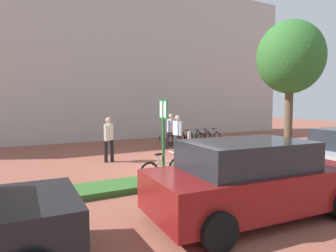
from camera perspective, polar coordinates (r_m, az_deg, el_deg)
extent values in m
plane|color=brown|center=(10.65, 2.26, -7.87)|extent=(60.00, 60.00, 0.00)
cube|color=#B2ADA3|center=(18.77, -12.37, 12.76)|extent=(28.00, 1.20, 10.00)
cube|color=#336028|center=(9.02, 3.96, -9.64)|extent=(7.00, 1.10, 0.16)
cylinder|color=brown|center=(11.61, 22.02, 0.22)|extent=(0.28, 0.28, 2.96)
ellipsoid|color=#2D6628|center=(11.69, 22.38, 12.10)|extent=(2.34, 2.34, 2.58)
cylinder|color=#2D7238|center=(8.38, -0.89, -3.01)|extent=(0.08, 0.08, 2.37)
cube|color=#198C33|center=(8.31, -0.90, 3.20)|extent=(0.06, 0.36, 0.52)
cube|color=white|center=(8.31, -0.90, 3.20)|extent=(0.06, 0.30, 0.44)
torus|color=black|center=(8.34, -3.65, -9.05)|extent=(0.66, 0.18, 0.66)
torus|color=black|center=(8.96, 1.70, -8.09)|extent=(0.66, 0.18, 0.66)
cylinder|color=silver|center=(8.59, -0.88, -7.13)|extent=(0.83, 0.19, 0.04)
cylinder|color=silver|center=(8.71, -0.36, -8.68)|extent=(0.60, 0.14, 0.44)
cylinder|color=silver|center=(8.46, -1.86, -6.50)|extent=(0.04, 0.04, 0.28)
cube|color=black|center=(8.43, -1.86, -5.43)|extent=(0.21, 0.11, 0.05)
cylinder|color=silver|center=(8.79, 1.10, -5.15)|extent=(0.11, 0.42, 0.04)
cylinder|color=#99999E|center=(15.77, -1.37, -2.32)|extent=(0.06, 0.06, 0.80)
cylinder|color=#99999E|center=(17.78, 9.27, -1.60)|extent=(0.06, 0.06, 0.80)
cylinder|color=#99999E|center=(16.66, 4.28, -0.58)|extent=(3.70, 0.07, 0.06)
torus|color=black|center=(15.49, 0.51, -2.81)|extent=(0.06, 0.61, 0.61)
torus|color=black|center=(16.30, -1.11, -2.44)|extent=(0.06, 0.61, 0.61)
cylinder|color=red|center=(15.87, -0.32, -1.89)|extent=(0.04, 0.77, 0.03)
cylinder|color=red|center=(15.98, -0.48, -2.69)|extent=(0.04, 0.56, 0.40)
cylinder|color=red|center=(15.71, -0.03, -1.55)|extent=(0.03, 0.03, 0.26)
cube|color=black|center=(15.70, -0.03, -1.02)|extent=(0.07, 0.18, 0.05)
cylinder|color=red|center=(16.16, -0.93, -0.93)|extent=(0.39, 0.04, 0.04)
torus|color=black|center=(15.87, 2.67, -2.64)|extent=(0.16, 0.61, 0.61)
torus|color=black|center=(16.57, 0.49, -2.32)|extent=(0.16, 0.61, 0.61)
cylinder|color=red|center=(16.19, 1.56, -1.77)|extent=(0.17, 0.76, 0.03)
cylinder|color=red|center=(16.29, 1.34, -2.55)|extent=(0.13, 0.55, 0.40)
cylinder|color=red|center=(16.05, 1.95, -1.43)|extent=(0.03, 0.03, 0.26)
cube|color=black|center=(16.04, 1.95, -0.90)|extent=(0.10, 0.19, 0.05)
cylinder|color=red|center=(16.44, 0.74, -0.83)|extent=(0.39, 0.10, 0.04)
torus|color=black|center=(16.11, 4.00, -2.54)|extent=(0.17, 0.61, 0.61)
torus|color=black|center=(16.97, 2.81, -2.16)|extent=(0.17, 0.61, 0.61)
cylinder|color=gold|center=(16.51, 3.39, -1.65)|extent=(0.18, 0.76, 0.03)
cylinder|color=gold|center=(16.63, 3.28, -2.41)|extent=(0.14, 0.55, 0.40)
cylinder|color=gold|center=(16.35, 3.61, -1.32)|extent=(0.03, 0.03, 0.26)
cube|color=black|center=(16.33, 3.61, -0.81)|extent=(0.11, 0.19, 0.05)
cylinder|color=gold|center=(16.82, 2.96, -0.71)|extent=(0.39, 0.11, 0.04)
torus|color=black|center=(16.55, 6.28, -2.36)|extent=(0.16, 0.61, 0.61)
torus|color=black|center=(17.22, 4.05, -2.07)|extent=(0.16, 0.61, 0.61)
cylinder|color=#1E7233|center=(16.86, 5.15, -1.53)|extent=(0.17, 0.76, 0.03)
cylinder|color=#1E7233|center=(16.95, 4.92, -2.29)|extent=(0.13, 0.55, 0.40)
cylinder|color=#1E7233|center=(16.73, 5.55, -1.20)|extent=(0.03, 0.03, 0.26)
cube|color=black|center=(16.71, 5.56, -0.70)|extent=(0.10, 0.19, 0.05)
cylinder|color=#1E7233|center=(17.09, 4.32, -0.64)|extent=(0.39, 0.10, 0.04)
torus|color=black|center=(16.91, 7.72, -2.23)|extent=(0.08, 0.61, 0.61)
torus|color=black|center=(17.64, 5.81, -1.93)|extent=(0.08, 0.61, 0.61)
cylinder|color=red|center=(17.25, 6.75, -1.41)|extent=(0.06, 0.77, 0.03)
cylinder|color=red|center=(17.35, 6.56, -2.14)|extent=(0.05, 0.56, 0.40)
cylinder|color=red|center=(17.11, 7.10, -1.09)|extent=(0.03, 0.03, 0.26)
cube|color=black|center=(17.09, 7.11, -0.60)|extent=(0.08, 0.19, 0.05)
cylinder|color=red|center=(17.51, 6.04, -0.52)|extent=(0.39, 0.05, 0.04)
torus|color=black|center=(17.27, 9.37, -2.10)|extent=(0.07, 0.61, 0.61)
torus|color=black|center=(18.00, 7.45, -1.81)|extent=(0.07, 0.61, 0.61)
cylinder|color=silver|center=(17.61, 8.40, -1.30)|extent=(0.05, 0.77, 0.03)
cylinder|color=silver|center=(17.71, 8.20, -2.03)|extent=(0.05, 0.56, 0.40)
cylinder|color=silver|center=(17.47, 8.75, -0.99)|extent=(0.03, 0.03, 0.26)
cube|color=black|center=(17.46, 8.76, -0.51)|extent=(0.08, 0.19, 0.05)
cylinder|color=silver|center=(17.86, 7.69, -0.44)|extent=(0.39, 0.05, 0.04)
cylinder|color=#ADADB2|center=(14.31, 4.06, -2.84)|extent=(0.16, 0.16, 0.90)
cylinder|color=black|center=(11.75, -10.68, -4.66)|extent=(0.14, 0.14, 0.85)
cylinder|color=black|center=(11.64, -11.81, -4.76)|extent=(0.14, 0.14, 0.85)
cube|color=beige|center=(11.60, -11.30, -1.12)|extent=(0.44, 0.46, 0.62)
cylinder|color=beige|center=(11.85, -10.86, -1.15)|extent=(0.09, 0.09, 0.59)
cylinder|color=beige|center=(11.36, -11.75, -1.41)|extent=(0.09, 0.09, 0.59)
sphere|color=tan|center=(11.56, -11.33, 1.09)|extent=(0.22, 0.22, 0.22)
cylinder|color=#383342|center=(13.38, 2.16, -3.46)|extent=(0.14, 0.14, 0.85)
cylinder|color=#383342|center=(13.08, 1.46, -3.64)|extent=(0.14, 0.14, 0.85)
cube|color=silver|center=(13.15, 1.82, -0.38)|extent=(0.24, 0.40, 0.62)
cylinder|color=silver|center=(13.37, 1.25, -0.42)|extent=(0.09, 0.09, 0.59)
cylinder|color=silver|center=(12.93, 2.40, -0.60)|extent=(0.09, 0.09, 0.59)
sphere|color=tan|center=(13.11, 1.82, 1.58)|extent=(0.22, 0.22, 0.22)
cylinder|color=#2D2D38|center=(14.75, -0.14, -2.70)|extent=(0.14, 0.14, 0.85)
cylinder|color=#2D2D38|center=(14.75, 1.26, -2.70)|extent=(0.14, 0.14, 0.85)
cube|color=silver|center=(14.68, 0.56, 0.14)|extent=(0.47, 0.41, 0.62)
cylinder|color=silver|center=(14.45, 0.04, -0.05)|extent=(0.09, 0.09, 0.59)
cylinder|color=silver|center=(14.90, 1.06, 0.09)|extent=(0.09, 0.09, 0.59)
sphere|color=tan|center=(14.65, 0.56, 1.90)|extent=(0.22, 0.22, 0.22)
cylinder|color=black|center=(5.74, -25.48, -15.99)|extent=(0.65, 0.25, 0.64)
cube|color=maroon|center=(6.33, 16.11, -11.12)|extent=(4.43, 2.13, 0.76)
cube|color=#1E2328|center=(6.06, 14.81, -5.40)|extent=(2.53, 1.77, 0.56)
cylinder|color=black|center=(8.01, 19.86, -9.98)|extent=(0.66, 0.27, 0.64)
cylinder|color=black|center=(6.38, 0.19, -13.46)|extent=(0.66, 0.27, 0.64)
cylinder|color=black|center=(4.91, 9.58, -19.21)|extent=(0.66, 0.27, 0.64)
cylinder|color=black|center=(9.66, 24.20, -7.63)|extent=(0.64, 0.23, 0.64)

